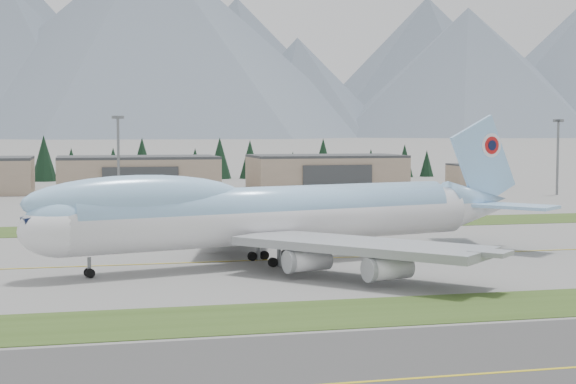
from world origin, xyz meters
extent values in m
plane|color=#605F5D|center=(0.00, 0.00, 0.00)|extent=(7000.00, 7000.00, 0.00)
cube|color=#334A1A|center=(0.00, -38.00, 0.00)|extent=(400.00, 14.00, 0.08)
cube|color=#334A1A|center=(0.00, 45.00, 0.00)|extent=(400.00, 18.00, 0.08)
cube|color=#393939|center=(0.00, -62.00, 0.00)|extent=(400.00, 32.00, 0.04)
cube|color=gold|center=(0.00, 0.00, 0.00)|extent=(400.00, 0.40, 0.02)
cube|color=gold|center=(0.00, -62.00, 0.00)|extent=(400.00, 0.40, 0.02)
cylinder|color=white|center=(-4.96, -2.54, 6.30)|extent=(60.62, 22.25, 7.06)
cylinder|color=#97CBF8|center=(-6.01, -2.82, 7.60)|extent=(56.28, 20.63, 6.52)
ellipsoid|color=white|center=(-34.37, -10.26, 6.30)|extent=(12.72, 9.69, 7.06)
ellipsoid|color=#97CBF8|center=(-34.37, -10.26, 7.60)|extent=(10.66, 8.18, 5.98)
ellipsoid|color=#97CBF8|center=(-24.92, -7.78, 9.67)|extent=(30.51, 13.40, 6.52)
cube|color=#0C1433|center=(-38.05, -11.22, 7.71)|extent=(2.97, 3.32, 1.41)
cone|color=white|center=(29.70, 6.55, 6.30)|extent=(14.36, 10.00, 6.92)
cone|color=#97CBF8|center=(29.70, 6.55, 7.60)|extent=(13.15, 9.12, 6.30)
cube|color=#97CBF8|center=(30.75, 6.82, 13.68)|extent=(12.89, 3.97, 14.99)
cylinder|color=white|center=(31.90, 7.57, 16.29)|extent=(3.84, 1.20, 3.91)
cylinder|color=red|center=(31.88, 7.68, 16.29)|extent=(2.79, 0.93, 2.82)
cylinder|color=#0C1433|center=(31.85, 7.78, 16.29)|extent=(1.63, 0.62, 1.63)
cube|color=#97CBF8|center=(30.15, 13.40, 6.95)|extent=(8.55, 12.92, 0.50)
cube|color=#97CBF8|center=(33.46, 0.79, 6.95)|extent=(12.64, 13.35, 0.50)
cube|color=gray|center=(-7.41, 15.34, 4.34)|extent=(17.54, 34.08, 1.09)
cube|color=gray|center=(1.68, -19.33, 4.34)|extent=(29.67, 30.94, 1.09)
cylinder|color=white|center=(-11.14, 9.87, 2.28)|extent=(6.15, 4.06, 2.71)
cylinder|color=white|center=(-8.55, 20.99, 2.28)|extent=(6.15, 4.06, 2.71)
cylinder|color=white|center=(-4.25, -16.39, 2.28)|extent=(6.15, 4.06, 2.71)
cylinder|color=white|center=(3.46, -24.81, 2.28)|extent=(6.15, 4.06, 2.71)
cylinder|color=slate|center=(-31.22, -9.43, 1.30)|extent=(0.58, 0.58, 2.61)
cylinder|color=slate|center=(-7.36, 0.19, 1.41)|extent=(0.74, 0.74, 2.82)
cylinder|color=slate|center=(-5.71, -6.11, 1.41)|extent=(0.74, 0.74, 2.82)
cylinder|color=slate|center=(-2.11, 1.57, 1.41)|extent=(0.74, 0.74, 2.82)
cylinder|color=slate|center=(-0.46, -4.73, 1.41)|extent=(0.74, 0.74, 2.82)
cylinder|color=black|center=(-31.11, -9.85, 0.60)|extent=(1.25, 0.67, 1.19)
cylinder|color=black|center=(-31.33, -9.01, 0.60)|extent=(1.25, 0.67, 1.19)
cylinder|color=black|center=(-7.36, 0.19, 0.65)|extent=(1.40, 0.86, 1.30)
cylinder|color=black|center=(-5.71, -6.11, 0.65)|extent=(1.40, 0.86, 1.30)
cylinder|color=black|center=(-2.11, 1.57, 0.65)|extent=(1.40, 0.86, 1.30)
cylinder|color=black|center=(-0.46, -4.73, 0.65)|extent=(1.40, 0.86, 1.30)
cube|color=gray|center=(-15.00, 150.00, 5.00)|extent=(48.00, 26.00, 10.00)
cube|color=#323537|center=(-15.00, 150.00, 10.40)|extent=(48.00, 26.00, 0.80)
cube|color=#323537|center=(-15.00, 136.70, 4.00)|extent=(22.08, 0.60, 8.00)
cube|color=gray|center=(45.00, 150.00, 5.00)|extent=(48.00, 26.00, 10.00)
cube|color=#323537|center=(45.00, 150.00, 10.40)|extent=(48.00, 26.00, 0.80)
cube|color=#323537|center=(45.00, 136.70, 4.00)|extent=(22.08, 0.60, 8.00)
cube|color=gray|center=(95.00, 148.00, 3.50)|extent=(14.00, 12.00, 7.00)
cube|color=#323537|center=(95.00, 148.00, 7.30)|extent=(14.00, 12.00, 0.60)
cylinder|color=slate|center=(-22.38, 111.32, 10.84)|extent=(0.70, 0.70, 21.67)
cube|color=slate|center=(-22.38, 111.32, 22.07)|extent=(3.20, 3.20, 0.80)
cylinder|color=slate|center=(102.41, 106.79, 10.53)|extent=(0.70, 0.70, 21.06)
cube|color=slate|center=(102.41, 106.79, 21.46)|extent=(3.20, 3.20, 0.80)
imported|color=silver|center=(-33.40, 123.99, 0.00)|extent=(2.66, 3.61, 1.14)
imported|color=yellow|center=(33.40, 109.90, 0.00)|extent=(3.81, 1.88, 1.20)
imported|color=#AEAFB3|center=(56.58, 123.69, 0.00)|extent=(1.64, 4.00, 1.16)
cone|color=black|center=(-45.03, 211.61, 8.47)|extent=(9.49, 9.49, 16.95)
cone|color=black|center=(-35.28, 208.77, 6.13)|extent=(6.86, 6.86, 12.25)
cone|color=black|center=(-20.10, 211.57, 6.16)|extent=(6.90, 6.90, 12.33)
cone|color=black|center=(-9.30, 213.52, 8.01)|extent=(8.97, 8.97, 16.02)
cone|color=black|center=(10.96, 214.62, 5.94)|extent=(6.65, 6.65, 11.88)
cone|color=black|center=(20.36, 213.62, 8.02)|extent=(8.98, 8.98, 16.03)
cone|color=black|center=(31.88, 211.75, 7.48)|extent=(8.37, 8.37, 14.95)
cone|color=black|center=(49.59, 214.40, 5.16)|extent=(5.78, 5.78, 10.33)
cone|color=black|center=(62.34, 215.69, 7.78)|extent=(8.72, 8.72, 15.57)
cone|color=black|center=(80.40, 209.82, 5.68)|extent=(6.36, 6.36, 11.36)
cone|color=black|center=(94.30, 209.01, 6.61)|extent=(7.40, 7.40, 13.21)
cone|color=black|center=(104.13, 209.85, 5.39)|extent=(6.04, 6.04, 10.78)
cone|color=black|center=(122.64, 209.27, 6.07)|extent=(6.80, 6.80, 12.15)
cone|color=black|center=(130.45, 214.71, 5.93)|extent=(6.64, 6.64, 11.87)
cone|color=#485360|center=(-200.00, 2228.86, 190.36)|extent=(804.16, 804.16, 380.73)
cone|color=white|center=(-200.00, 2228.86, 304.58)|extent=(305.58, 305.58, 152.29)
cone|color=#485360|center=(150.00, 2215.23, 259.32)|extent=(1178.24, 1178.24, 518.64)
cone|color=#485360|center=(550.00, 2229.59, 135.47)|extent=(539.79, 539.79, 270.94)
cone|color=white|center=(550.00, 2229.59, 216.75)|extent=(205.12, 205.12, 108.38)
cone|color=#485360|center=(1000.00, 2117.48, 175.44)|extent=(804.43, 804.43, 350.87)
cone|color=white|center=(1000.00, 2117.48, 280.70)|extent=(305.68, 305.68, 140.35)
cone|color=#485360|center=(-200.00, 2900.00, 254.89)|extent=(1019.55, 1019.55, 509.78)
cone|color=white|center=(-200.00, 2900.00, 397.63)|extent=(407.82, 407.82, 224.30)
cone|color=#485360|center=(500.00, 2900.00, 236.98)|extent=(947.92, 947.92, 473.96)
cone|color=white|center=(500.00, 2900.00, 369.69)|extent=(379.17, 379.17, 208.54)
cone|color=#485360|center=(1200.00, 2900.00, 249.93)|extent=(999.73, 999.73, 499.87)
cone|color=white|center=(1200.00, 2900.00, 389.90)|extent=(399.89, 399.89, 219.94)
camera|label=1|loc=(-32.13, -123.28, 18.71)|focal=55.00mm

